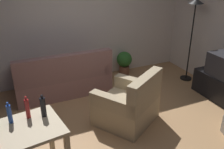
{
  "coord_description": "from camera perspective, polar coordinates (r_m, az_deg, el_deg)",
  "views": [
    {
      "loc": [
        -1.48,
        -3.04,
        2.52
      ],
      "look_at": [
        0.1,
        0.5,
        0.75
      ],
      "focal_mm": 40.29,
      "sensor_mm": 36.0,
      "label": 1
    }
  ],
  "objects": [
    {
      "name": "ground_plane",
      "position": [
        4.22,
        1.56,
        -12.28
      ],
      "size": [
        5.2,
        4.4,
        0.02
      ],
      "primitive_type": "cube",
      "color": "tan"
    },
    {
      "name": "wall_rear",
      "position": [
        5.57,
        -8.27,
        12.15
      ],
      "size": [
        5.2,
        0.1,
        2.7
      ],
      "primitive_type": "cube",
      "color": "silver",
      "rests_on": "ground_plane"
    },
    {
      "name": "couch",
      "position": [
        5.22,
        -11.05,
        -1.05
      ],
      "size": [
        1.88,
        0.84,
        0.92
      ],
      "rotation": [
        0.0,
        0.0,
        3.14
      ],
      "color": "#996B66",
      "rests_on": "ground_plane"
    },
    {
      "name": "tv_stand",
      "position": [
        5.38,
        23.38,
        -2.74
      ],
      "size": [
        0.44,
        1.1,
        0.48
      ],
      "rotation": [
        0.0,
        0.0,
        1.57
      ],
      "color": "black",
      "rests_on": "ground_plane"
    },
    {
      "name": "torchiere_lamp",
      "position": [
        5.67,
        18.1,
        12.1
      ],
      "size": [
        0.32,
        0.32,
        1.81
      ],
      "color": "black",
      "rests_on": "ground_plane"
    },
    {
      "name": "desk",
      "position": [
        3.16,
        -22.22,
        -13.83
      ],
      "size": [
        1.29,
        0.87,
        0.76
      ],
      "rotation": [
        0.0,
        0.0,
        0.14
      ],
      "color": "#C6B28E",
      "rests_on": "ground_plane"
    },
    {
      "name": "potted_plant",
      "position": [
        5.96,
        2.8,
        2.95
      ],
      "size": [
        0.36,
        0.36,
        0.57
      ],
      "color": "brown",
      "rests_on": "ground_plane"
    },
    {
      "name": "armchair",
      "position": [
        4.22,
        3.84,
        -6.91
      ],
      "size": [
        1.21,
        1.19,
        0.92
      ],
      "rotation": [
        0.0,
        0.0,
        3.71
      ],
      "color": "tan",
      "rests_on": "ground_plane"
    },
    {
      "name": "bottle_blue",
      "position": [
        3.2,
        -22.24,
        -8.24
      ],
      "size": [
        0.05,
        0.05,
        0.27
      ],
      "color": "#2347A3",
      "rests_on": "desk"
    },
    {
      "name": "bottle_red",
      "position": [
        3.22,
        -18.66,
        -7.28
      ],
      "size": [
        0.05,
        0.05,
        0.29
      ],
      "color": "#AD2323",
      "rests_on": "desk"
    },
    {
      "name": "bottle_dark",
      "position": [
        3.19,
        -15.36,
        -7.08
      ],
      "size": [
        0.07,
        0.07,
        0.29
      ],
      "color": "black",
      "rests_on": "desk"
    }
  ]
}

